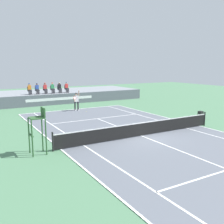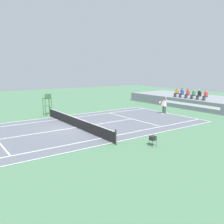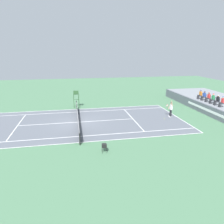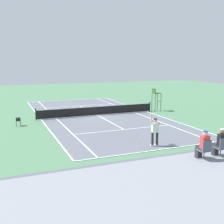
{
  "view_description": "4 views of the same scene",
  "coord_description": "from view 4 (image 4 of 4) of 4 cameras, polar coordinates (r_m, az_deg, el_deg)",
  "views": [
    {
      "loc": [
        -9.91,
        -13.15,
        4.6
      ],
      "look_at": [
        0.01,
        3.89,
        1.0
      ],
      "focal_mm": 41.47,
      "sensor_mm": 36.0,
      "label": 1
    },
    {
      "loc": [
        18.78,
        -9.42,
        5.15
      ],
      "look_at": [
        0.01,
        3.89,
        1.0
      ],
      "focal_mm": 39.03,
      "sensor_mm": 36.0,
      "label": 2
    },
    {
      "loc": [
        22.08,
        -0.28,
        7.61
      ],
      "look_at": [
        0.01,
        3.89,
        1.0
      ],
      "focal_mm": 32.86,
      "sensor_mm": 36.0,
      "label": 3
    },
    {
      "loc": [
        9.07,
        26.13,
        5.37
      ],
      "look_at": [
        0.01,
        3.89,
        1.0
      ],
      "focal_mm": 45.44,
      "sensor_mm": 36.0,
      "label": 4
    }
  ],
  "objects": [
    {
      "name": "barrier_wall",
      "position": [
        14.43,
        18.71,
        -9.44
      ],
      "size": [
        22.87,
        0.25,
        1.26
      ],
      "color": "#565B66",
      "rests_on": "ground"
    },
    {
      "name": "court",
      "position": [
        28.17,
        -2.97,
        -0.67
      ],
      "size": [
        11.08,
        23.88,
        0.03
      ],
      "color": "slate",
      "rests_on": "ground"
    },
    {
      "name": "net",
      "position": [
        28.08,
        -2.98,
        0.36
      ],
      "size": [
        11.98,
        0.1,
        1.07
      ],
      "color": "black",
      "rests_on": "ground"
    },
    {
      "name": "spectator_seated_5",
      "position": [
        12.53,
        17.89,
        -6.43
      ],
      "size": [
        0.44,
        0.6,
        1.26
      ],
      "color": "#474C56",
      "rests_on": "bleacher_platform"
    },
    {
      "name": "tennis_ball",
      "position": [
        18.9,
        5.35,
        -6.13
      ],
      "size": [
        0.07,
        0.07,
        0.07
      ],
      "primitive_type": "sphere",
      "color": "#D1E533",
      "rests_on": "ground"
    },
    {
      "name": "umpire_chair",
      "position": [
        30.74,
        8.84,
        3.07
      ],
      "size": [
        0.77,
        0.77,
        2.44
      ],
      "color": "#2D562D",
      "rests_on": "ground"
    },
    {
      "name": "ball_hopper",
      "position": [
        24.8,
        -18.37,
        -1.37
      ],
      "size": [
        0.36,
        0.36,
        0.7
      ],
      "color": "black",
      "rests_on": "ground"
    },
    {
      "name": "tennis_player",
      "position": [
        18.07,
        8.63,
        -3.82
      ],
      "size": [
        0.79,
        0.62,
        2.08
      ],
      "color": "#232328",
      "rests_on": "ground"
    },
    {
      "name": "ground_plane",
      "position": [
        28.17,
        -2.97,
        -0.69
      ],
      "size": [
        80.0,
        80.0,
        0.0
      ],
      "primitive_type": "plane",
      "color": "#4C7A56"
    },
    {
      "name": "spectator_seated_4",
      "position": [
        13.11,
        20.93,
        -5.87
      ],
      "size": [
        0.44,
        0.6,
        1.26
      ],
      "color": "#474C56",
      "rests_on": "bleacher_platform"
    }
  ]
}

